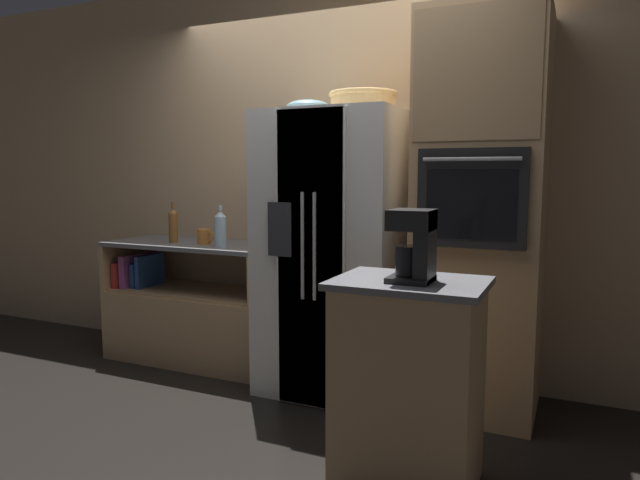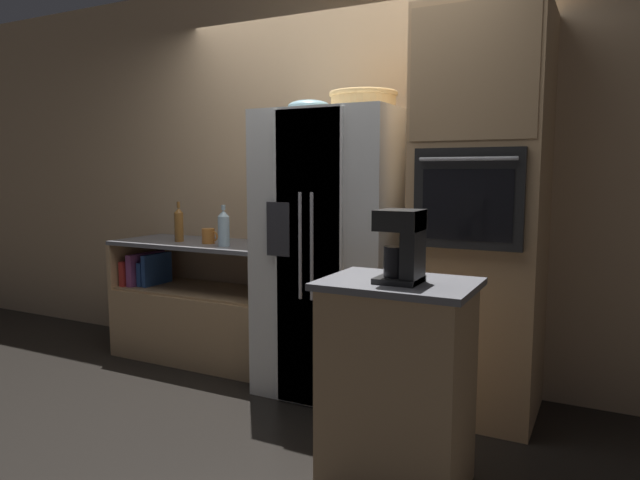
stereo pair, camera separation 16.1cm
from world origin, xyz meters
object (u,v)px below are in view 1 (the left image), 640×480
refrigerator (335,253)px  fruit_bowl (308,107)px  coffee_maker (416,243)px  bottle_short (173,225)px  wicker_basket (363,101)px  mug (204,237)px  wall_oven (481,216)px  bottle_tall (220,228)px

refrigerator → fruit_bowl: 0.95m
coffee_maker → fruit_bowl: bearing=134.5°
fruit_bowl → coffee_maker: bearing=-45.5°
bottle_short → coffee_maker: bearing=-25.6°
refrigerator → fruit_bowl: size_ratio=6.50×
wicker_basket → fruit_bowl: bearing=-178.6°
wicker_basket → mug: size_ratio=3.20×
mug → bottle_short: bearing=-179.5°
wall_oven → bottle_short: (-2.19, -0.02, -0.13)m
bottle_tall → mug: 0.21m
bottle_short → wall_oven: bearing=0.6°
refrigerator → bottle_tall: refrigerator is taller
refrigerator → bottle_tall: bearing=-177.6°
wall_oven → refrigerator: bearing=-176.6°
wicker_basket → bottle_short: wicker_basket is taller
refrigerator → bottle_short: bearing=178.7°
refrigerator → wall_oven: bearing=3.4°
bottle_short → mug: (0.27, 0.00, -0.07)m
mug → coffee_maker: (1.82, -1.00, 0.16)m
mug → refrigerator: bearing=-1.7°
wall_oven → bottle_tall: size_ratio=7.94×
refrigerator → wall_oven: (0.89, 0.05, 0.26)m
wall_oven → mug: wall_oven is taller
fruit_bowl → mug: (-0.82, -0.01, -0.87)m
coffee_maker → bottle_tall: bearing=150.1°
bottle_short → mug: 0.28m
wicker_basket → bottle_tall: bearing=-175.4°
wall_oven → mug: (-1.92, -0.02, -0.21)m
refrigerator → wall_oven: 0.92m
refrigerator → wall_oven: size_ratio=0.78×
refrigerator → coffee_maker: bearing=-51.2°
wall_oven → fruit_bowl: (-1.10, -0.02, 0.67)m
bottle_short → wicker_basket: bearing=0.7°
wall_oven → wicker_basket: wall_oven is taller
refrigerator → bottle_short: (-1.31, 0.03, 0.13)m
wicker_basket → coffee_maker: bearing=-58.6°
fruit_bowl → bottle_tall: bearing=-173.5°
wall_oven → coffee_maker: (-0.10, -1.03, -0.05)m
wall_oven → fruit_bowl: 1.28m
coffee_maker → bottle_short: bearing=154.4°
fruit_bowl → bottle_tall: size_ratio=0.95×
wall_oven → bottle_tall: 1.74m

